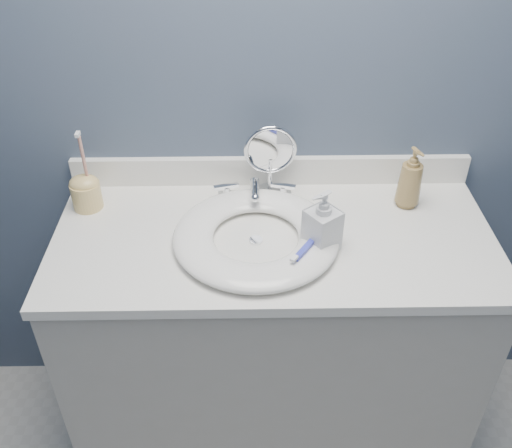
{
  "coord_description": "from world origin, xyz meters",
  "views": [
    {
      "loc": [
        -0.07,
        -0.26,
        1.85
      ],
      "look_at": [
        -0.05,
        0.94,
        0.94
      ],
      "focal_mm": 40.0,
      "sensor_mm": 36.0,
      "label": 1
    }
  ],
  "objects_px": {
    "makeup_mirror": "(270,158)",
    "toothbrush_holder": "(86,191)",
    "soap_bottle_amber": "(411,178)",
    "soap_bottle_clear": "(323,221)"
  },
  "relations": [
    {
      "from": "makeup_mirror",
      "to": "toothbrush_holder",
      "type": "distance_m",
      "value": 0.54
    },
    {
      "from": "soap_bottle_amber",
      "to": "soap_bottle_clear",
      "type": "height_order",
      "value": "soap_bottle_amber"
    },
    {
      "from": "makeup_mirror",
      "to": "soap_bottle_clear",
      "type": "bearing_deg",
      "value": -68.71
    },
    {
      "from": "soap_bottle_amber",
      "to": "soap_bottle_clear",
      "type": "xyz_separation_m",
      "value": [
        -0.27,
        -0.2,
        -0.0
      ]
    },
    {
      "from": "soap_bottle_amber",
      "to": "toothbrush_holder",
      "type": "relative_size",
      "value": 0.75
    },
    {
      "from": "soap_bottle_amber",
      "to": "soap_bottle_clear",
      "type": "relative_size",
      "value": 1.05
    },
    {
      "from": "toothbrush_holder",
      "to": "soap_bottle_amber",
      "type": "bearing_deg",
      "value": -0.22
    },
    {
      "from": "soap_bottle_clear",
      "to": "toothbrush_holder",
      "type": "distance_m",
      "value": 0.69
    },
    {
      "from": "makeup_mirror",
      "to": "soap_bottle_amber",
      "type": "xyz_separation_m",
      "value": [
        0.4,
        -0.07,
        -0.03
      ]
    },
    {
      "from": "soap_bottle_amber",
      "to": "soap_bottle_clear",
      "type": "bearing_deg",
      "value": -164.46
    }
  ]
}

